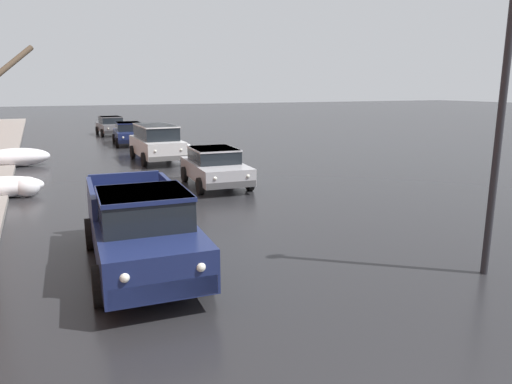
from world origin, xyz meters
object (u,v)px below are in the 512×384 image
pickup_truck_darkblue_approaching_near_lane (141,228)px  sedan_darkblue_parked_far_down_block (129,133)px  sedan_grey_queued_behind_truck (111,125)px  street_lamp_post (502,105)px  suv_white_parked_kerbside_mid (156,142)px  sedan_silver_parked_kerbside_close (215,166)px

pickup_truck_darkblue_approaching_near_lane → sedan_darkblue_parked_far_down_block: pickup_truck_darkblue_approaching_near_lane is taller
sedan_grey_queued_behind_truck → street_lamp_post: bearing=-85.2°
suv_white_parked_kerbside_mid → sedan_darkblue_parked_far_down_block: bearing=90.0°
sedan_grey_queued_behind_truck → street_lamp_post: street_lamp_post is taller
pickup_truck_darkblue_approaching_near_lane → sedan_silver_parked_kerbside_close: pickup_truck_darkblue_approaching_near_lane is taller
sedan_darkblue_parked_far_down_block → sedan_grey_queued_behind_truck: same height
pickup_truck_darkblue_approaching_near_lane → sedan_grey_queued_behind_truck: pickup_truck_darkblue_approaching_near_lane is taller
street_lamp_post → sedan_grey_queued_behind_truck: bearing=94.8°
pickup_truck_darkblue_approaching_near_lane → sedan_grey_queued_behind_truck: (3.49, 28.95, -0.13)m
sedan_grey_queued_behind_truck → street_lamp_post: (2.68, -32.04, 2.58)m
suv_white_parked_kerbside_mid → street_lamp_post: (2.56, -17.36, 2.34)m
pickup_truck_darkblue_approaching_near_lane → sedan_grey_queued_behind_truck: 29.16m
pickup_truck_darkblue_approaching_near_lane → sedan_silver_parked_kerbside_close: bearing=60.1°
sedan_darkblue_parked_far_down_block → street_lamp_post: size_ratio=0.73×
sedan_silver_parked_kerbside_close → sedan_darkblue_parked_far_down_block: (-0.60, 14.74, 0.00)m
suv_white_parked_kerbside_mid → sedan_grey_queued_behind_truck: 14.68m
suv_white_parked_kerbside_mid → sedan_grey_queued_behind_truck: (-0.13, 14.68, -0.24)m
sedan_grey_queued_behind_truck → street_lamp_post: size_ratio=0.69×
pickup_truck_darkblue_approaching_near_lane → street_lamp_post: bearing=-26.6°
street_lamp_post → sedan_silver_parked_kerbside_close: bearing=100.6°
suv_white_parked_kerbside_mid → sedan_darkblue_parked_far_down_block: (0.01, 7.80, -0.24)m
pickup_truck_darkblue_approaching_near_lane → sedan_silver_parked_kerbside_close: 8.45m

